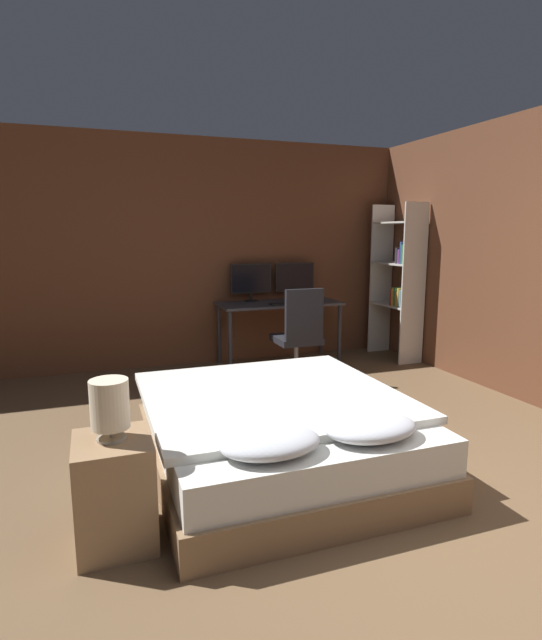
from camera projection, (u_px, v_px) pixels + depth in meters
name	position (u px, v px, depth m)	size (l,w,h in m)	color
ground_plane	(478.00, 552.00, 2.52)	(20.00, 20.00, 0.00)	brown
wall_back	(240.00, 253.00, 6.18)	(12.00, 0.06, 2.70)	brown
bed	(277.00, 432.00, 3.42)	(1.71, 1.93, 0.57)	#846647
nightstand	(115.00, 491.00, 2.56)	(0.39, 0.43, 0.57)	#997551
bedside_lamp	(110.00, 405.00, 2.48)	(0.19, 0.19, 0.31)	gray
desk	(279.00, 310.00, 6.07)	(1.48, 0.63, 0.76)	#38383D
monitor_left	(251.00, 280.00, 6.11)	(0.52, 0.16, 0.46)	black
monitor_right	(295.00, 278.00, 6.30)	(0.52, 0.16, 0.46)	black
keyboard	(285.00, 304.00, 5.86)	(0.37, 0.13, 0.02)	black
computer_mouse	(307.00, 302.00, 5.95)	(0.07, 0.05, 0.04)	black
office_chair	(298.00, 344.00, 5.37)	(0.52, 0.52, 1.02)	black
bookshelf	(400.00, 277.00, 6.23)	(0.33, 0.74, 1.95)	beige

